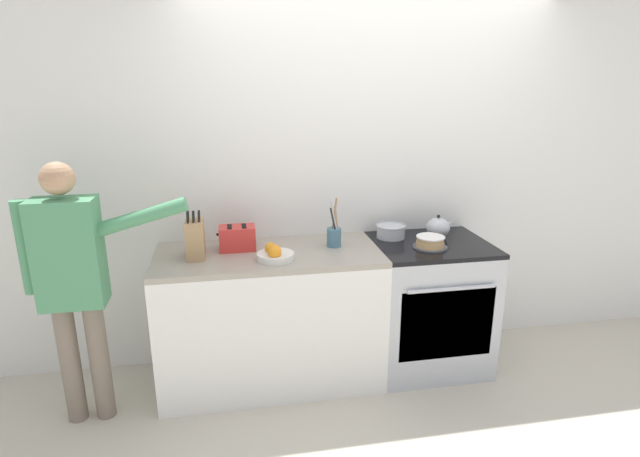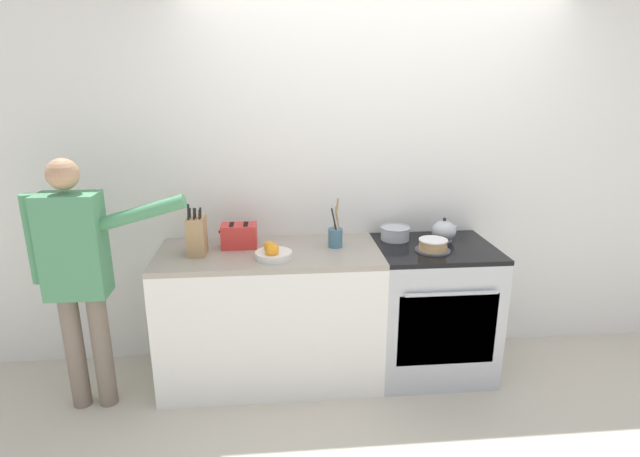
% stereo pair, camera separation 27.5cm
% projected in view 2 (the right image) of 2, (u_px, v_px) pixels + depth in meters
% --- Properties ---
extents(ground_plane, '(16.00, 16.00, 0.00)m').
position_uv_depth(ground_plane, '(388.00, 397.00, 3.20)').
color(ground_plane, beige).
extents(wall_back, '(8.00, 0.04, 2.60)m').
position_uv_depth(wall_back, '(374.00, 177.00, 3.47)').
color(wall_back, silver).
rests_on(wall_back, ground_plane).
extents(counter_cabinet, '(1.42, 0.66, 0.90)m').
position_uv_depth(counter_cabinet, '(271.00, 315.00, 3.32)').
color(counter_cabinet, white).
rests_on(counter_cabinet, ground_plane).
extents(stove_range, '(0.77, 0.69, 0.90)m').
position_uv_depth(stove_range, '(431.00, 308.00, 3.41)').
color(stove_range, '#B7BABF').
rests_on(stove_range, ground_plane).
extents(layer_cake, '(0.22, 0.22, 0.08)m').
position_uv_depth(layer_cake, '(433.00, 246.00, 3.18)').
color(layer_cake, '#4C4C51').
rests_on(layer_cake, stove_range).
extents(tea_kettle, '(0.20, 0.16, 0.16)m').
position_uv_depth(tea_kettle, '(444.00, 231.00, 3.37)').
color(tea_kettle, '#B7BABF').
rests_on(tea_kettle, stove_range).
extents(mixing_bowl, '(0.20, 0.20, 0.09)m').
position_uv_depth(mixing_bowl, '(395.00, 233.00, 3.40)').
color(mixing_bowl, '#B7BABF').
rests_on(mixing_bowl, stove_range).
extents(knife_block, '(0.11, 0.18, 0.33)m').
position_uv_depth(knife_block, '(197.00, 235.00, 3.10)').
color(knife_block, tan).
rests_on(knife_block, counter_cabinet).
extents(utensil_crock, '(0.09, 0.09, 0.32)m').
position_uv_depth(utensil_crock, '(335.00, 236.00, 3.25)').
color(utensil_crock, '#477084').
rests_on(utensil_crock, counter_cabinet).
extents(fruit_bowl, '(0.23, 0.23, 0.11)m').
position_uv_depth(fruit_bowl, '(273.00, 253.00, 3.04)').
color(fruit_bowl, silver).
rests_on(fruit_bowl, counter_cabinet).
extents(toaster, '(0.24, 0.15, 0.16)m').
position_uv_depth(toaster, '(239.00, 236.00, 3.24)').
color(toaster, red).
rests_on(toaster, counter_cabinet).
extents(person_baker, '(0.90, 0.20, 1.54)m').
position_uv_depth(person_baker, '(78.00, 267.00, 2.88)').
color(person_baker, '#7A6B5B').
rests_on(person_baker, ground_plane).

